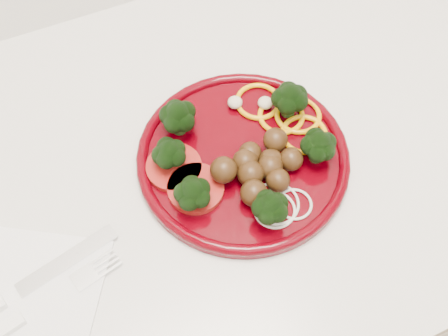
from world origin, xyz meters
name	(u,v)px	position (x,y,z in m)	size (l,w,h in m)	color
counter	(268,258)	(0.00, 1.70, 0.45)	(2.40, 0.60, 0.90)	white
plate	(244,157)	(-0.08, 1.67, 0.92)	(0.26, 0.26, 0.06)	#420006
napkin	(26,299)	(-0.37, 1.61, 0.90)	(0.16, 0.16, 0.00)	white
fork	(7,328)	(-0.39, 1.59, 0.91)	(0.20, 0.06, 0.01)	white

